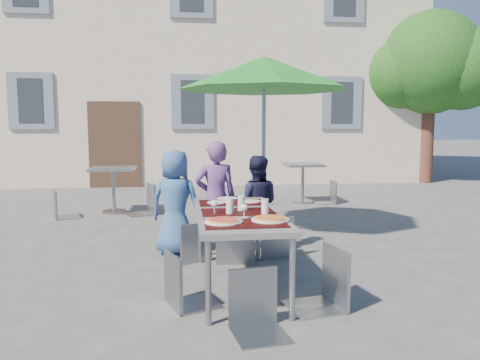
{
  "coord_description": "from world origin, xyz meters",
  "views": [
    {
      "loc": [
        -0.28,
        -4.83,
        1.59
      ],
      "look_at": [
        0.38,
        0.52,
        0.96
      ],
      "focal_mm": 35.0,
      "sensor_mm": 36.0,
      "label": 1
    }
  ],
  "objects": [
    {
      "name": "ground",
      "position": [
        0.0,
        0.0,
        0.0
      ],
      "size": [
        90.0,
        90.0,
        0.0
      ],
      "primitive_type": "plane",
      "color": "#444547",
      "rests_on": "ground"
    },
    {
      "name": "building",
      "position": [
        -0.0,
        11.5,
        4.85
      ],
      "size": [
        13.6,
        8.2,
        11.1
      ],
      "color": "beige",
      "rests_on": "ground"
    },
    {
      "name": "tree",
      "position": [
        6.55,
        7.54,
        3.25
      ],
      "size": [
        3.6,
        3.0,
        4.7
      ],
      "color": "#4D2E21",
      "rests_on": "ground"
    },
    {
      "name": "dining_table",
      "position": [
        0.25,
        -0.38,
        0.7
      ],
      "size": [
        0.8,
        1.85,
        0.76
      ],
      "color": "#47484D",
      "rests_on": "ground"
    },
    {
      "name": "pizza_near_left",
      "position": [
        0.06,
        -0.87,
        0.77
      ],
      "size": [
        0.33,
        0.33,
        0.03
      ],
      "color": "white",
      "rests_on": "dining_table"
    },
    {
      "name": "pizza_near_right",
      "position": [
        0.48,
        -0.84,
        0.77
      ],
      "size": [
        0.34,
        0.34,
        0.03
      ],
      "color": "white",
      "rests_on": "dining_table"
    },
    {
      "name": "glassware",
      "position": [
        0.27,
        -0.47,
        0.83
      ],
      "size": [
        0.54,
        0.43,
        0.15
      ],
      "color": "silver",
      "rests_on": "dining_table"
    },
    {
      "name": "place_settings",
      "position": [
        0.26,
        0.26,
        0.76
      ],
      "size": [
        0.64,
        0.48,
        0.01
      ],
      "color": "white",
      "rests_on": "dining_table"
    },
    {
      "name": "child_0",
      "position": [
        -0.38,
        0.88,
        0.65
      ],
      "size": [
        0.74,
        0.6,
        1.3
      ],
      "primitive_type": "imported",
      "rotation": [
        0.0,
        0.0,
        2.8
      ],
      "color": "#355B92",
      "rests_on": "ground"
    },
    {
      "name": "child_1",
      "position": [
        0.11,
        0.82,
        0.7
      ],
      "size": [
        0.53,
        0.36,
        1.4
      ],
      "primitive_type": "imported",
      "rotation": [
        0.0,
        0.0,
        3.19
      ],
      "color": "#603A77",
      "rests_on": "ground"
    },
    {
      "name": "child_2",
      "position": [
        0.62,
        0.87,
        0.61
      ],
      "size": [
        0.65,
        0.45,
        1.22
      ],
      "primitive_type": "imported",
      "rotation": [
        0.0,
        0.0,
        2.95
      ],
      "color": "#171832",
      "rests_on": "ground"
    },
    {
      "name": "chair_0",
      "position": [
        -0.18,
        0.57,
        0.52
      ],
      "size": [
        0.52,
        0.52,
        0.89
      ],
      "color": "gray",
      "rests_on": "ground"
    },
    {
      "name": "chair_1",
      "position": [
        0.31,
        0.46,
        0.6
      ],
      "size": [
        0.48,
        0.48,
        1.01
      ],
      "color": "gray",
      "rests_on": "ground"
    },
    {
      "name": "chair_2",
      "position": [
        0.81,
        0.63,
        0.56
      ],
      "size": [
        0.5,
        0.5,
        0.96
      ],
      "color": "gray",
      "rests_on": "ground"
    },
    {
      "name": "chair_3",
      "position": [
        -0.29,
        -0.84,
        0.54
      ],
      "size": [
        0.53,
        0.52,
        0.92
      ],
      "color": "gray",
      "rests_on": "ground"
    },
    {
      "name": "chair_4",
      "position": [
        0.94,
        -0.99,
        0.59
      ],
      "size": [
        0.53,
        0.52,
        1.01
      ],
      "color": "#939A9E",
      "rests_on": "ground"
    },
    {
      "name": "chair_5",
      "position": [
        0.27,
        -1.39,
        0.53
      ],
      "size": [
        0.45,
        0.46,
        0.9
      ],
      "color": "gray",
      "rests_on": "ground"
    },
    {
      "name": "patio_umbrella",
      "position": [
        0.86,
        1.69,
        2.29
      ],
      "size": [
        2.41,
        2.41,
        2.54
      ],
      "color": "#93969A",
      "rests_on": "ground"
    },
    {
      "name": "cafe_table_0",
      "position": [
        -1.53,
        3.81,
        0.61
      ],
      "size": [
        0.78,
        0.78,
        0.84
      ],
      "color": "#93969A",
      "rests_on": "ground"
    },
    {
      "name": "bg_chair_l_0",
      "position": [
        -2.36,
        3.43,
        0.54
      ],
      "size": [
        0.53,
        0.52,
        0.93
      ],
      "color": "gray",
      "rests_on": "ground"
    },
    {
      "name": "bg_chair_r_0",
      "position": [
        -0.95,
        3.64,
        0.62
      ],
      "size": [
        0.6,
        0.6,
        1.04
      ],
      "color": "gray",
      "rests_on": "ground"
    },
    {
      "name": "cafe_table_1",
      "position": [
        2.18,
        4.52,
        0.58
      ],
      "size": [
        0.75,
        0.75,
        0.81
      ],
      "color": "#93969A",
      "rests_on": "ground"
    },
    {
      "name": "bg_chair_l_1",
      "position": [
        1.22,
        4.5,
        0.58
      ],
      "size": [
        0.56,
        0.55,
        0.98
      ],
      "color": "gray",
      "rests_on": "ground"
    },
    {
      "name": "bg_chair_r_1",
      "position": [
        2.69,
        4.36,
        0.51
      ],
      "size": [
        0.4,
        0.39,
        0.88
      ],
      "color": "gray",
      "rests_on": "ground"
    }
  ]
}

